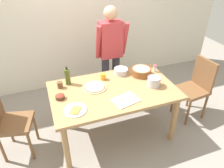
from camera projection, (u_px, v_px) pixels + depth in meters
name	position (u px, v px, depth m)	size (l,w,h in m)	color
ground	(113.00, 132.00, 3.17)	(8.00, 8.00, 0.00)	gray
wall_back	(81.00, 15.00, 3.73)	(5.60, 0.10, 2.60)	silver
dining_table	(113.00, 95.00, 2.81)	(1.60, 0.96, 0.76)	#A37A4C
person_cook	(111.00, 51.00, 3.33)	(0.49, 0.25, 1.62)	#2D2D38
chair_wooden_left	(8.00, 120.00, 2.60)	(0.48, 0.48, 0.95)	brown
chair_wooden_right	(196.00, 86.00, 3.23)	(0.44, 0.44, 0.95)	brown
pizza_raw_on_board	(95.00, 87.00, 2.79)	(0.31, 0.31, 0.02)	beige
plate_with_slice	(75.00, 110.00, 2.40)	(0.26, 0.26, 0.02)	white
popcorn_bowl	(141.00, 71.00, 3.04)	(0.28, 0.28, 0.11)	brown
mixing_bowl_steel	(121.00, 71.00, 3.08)	(0.20, 0.20, 0.08)	#B7B7BC
small_sauce_bowl	(60.00, 97.00, 2.58)	(0.11, 0.11, 0.06)	#4C2D1E
olive_oil_bottle	(68.00, 77.00, 2.80)	(0.07, 0.07, 0.26)	#47561E
steel_pot	(154.00, 81.00, 2.80)	(0.17, 0.17, 0.13)	#B7B7BC
cup_orange	(103.00, 77.00, 2.94)	(0.07, 0.07, 0.09)	orange
cup_small_brown	(60.00, 85.00, 2.77)	(0.07, 0.07, 0.09)	brown
salt_shaker	(155.00, 68.00, 3.12)	(0.04, 0.04, 0.11)	white
cutting_board_white	(126.00, 100.00, 2.56)	(0.30, 0.22, 0.01)	white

